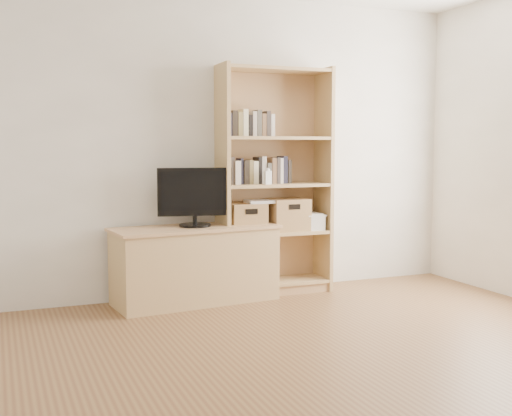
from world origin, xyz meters
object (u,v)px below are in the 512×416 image
bookshelf (275,181)px  laptop (264,201)px  basket_left (247,218)px  tv_stand (195,266)px  baby_monitor (268,178)px  television (195,197)px  basket_right (287,215)px

bookshelf → laptop: bearing=-170.9°
basket_left → laptop: laptop is taller
bookshelf → basket_left: (-0.27, -0.00, -0.31)m
tv_stand → basket_left: basket_left is taller
tv_stand → bookshelf: (0.75, 0.07, 0.69)m
bookshelf → basket_left: bookshelf is taller
bookshelf → baby_monitor: bearing=-135.0°
bookshelf → television: bearing=-173.7°
tv_stand → laptop: size_ratio=4.21×
television → basket_right: 0.90m
bookshelf → television: (-0.75, -0.07, -0.12)m
baby_monitor → basket_right: baby_monitor is taller
bookshelf → laptop: bookshelf is taller
television → basket_left: (0.49, 0.07, -0.20)m
television → basket_left: bearing=18.2°
tv_stand → laptop: bearing=-0.9°
bookshelf → baby_monitor: (-0.11, -0.11, 0.04)m
laptop → basket_left: bearing=178.4°
bookshelf → basket_right: bookshelf is taller
laptop → basket_right: bearing=5.4°
basket_right → laptop: basket_right is taller
basket_left → tv_stand: bearing=-170.0°
tv_stand → basket_right: (0.87, 0.07, 0.39)m
bookshelf → baby_monitor: size_ratio=17.25×
basket_right → laptop: size_ratio=1.08×
bookshelf → basket_left: bearing=-178.8°
television → basket_left: 0.53m
baby_monitor → laptop: size_ratio=0.36×
bookshelf → basket_right: bearing=-2.6°
tv_stand → basket_left: bearing=2.4°
laptop → television: bearing=-171.6°
tv_stand → basket_left: 0.62m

